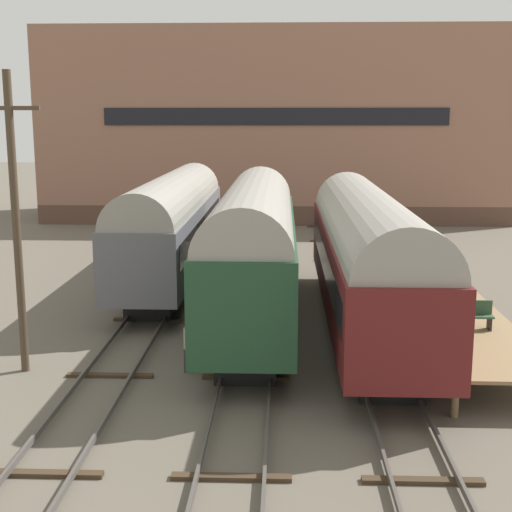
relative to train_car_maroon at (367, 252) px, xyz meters
name	(u,v)px	position (x,y,z in m)	size (l,w,h in m)	color
ground_plane	(251,347)	(-4.08, -2.10, -2.90)	(200.00, 200.00, 0.00)	#60594C
track_left	(131,342)	(-8.17, -2.10, -2.76)	(2.60, 60.00, 0.26)	#4C4742
track_middle	(251,343)	(-4.08, -2.10, -2.76)	(2.60, 60.00, 0.26)	#4C4742
track_right	(372,344)	(0.00, -2.10, -2.76)	(2.60, 60.00, 0.26)	#4C4742
train_car_maroon	(367,252)	(0.00, 0.00, 0.00)	(3.09, 17.64, 5.13)	black
train_car_green	(254,244)	(-4.08, 0.69, 0.16)	(2.99, 16.04, 5.38)	black
train_car_grey	(173,221)	(-8.17, 7.60, -0.01)	(2.95, 17.34, 5.07)	black
station_platform	(465,328)	(2.90, -2.76, -1.94)	(3.17, 10.05, 1.04)	#8C704C
bench	(470,314)	(2.94, -3.15, -1.37)	(1.40, 0.40, 0.91)	#2D4C33
person_worker	(189,342)	(-5.84, -4.62, -1.93)	(0.32, 0.32, 1.62)	#282833
utility_pole	(16,221)	(-10.89, -4.65, 1.75)	(1.80, 0.24, 8.98)	#473828
warehouse_building	(276,126)	(-3.61, 31.04, 4.11)	(34.47, 11.00, 14.03)	brown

